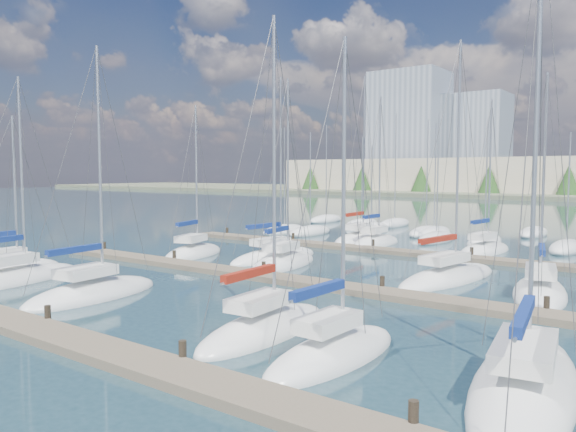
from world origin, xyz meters
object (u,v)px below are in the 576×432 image
Objects in this scene: sailboat_c at (93,293)px; sailboat_o at (376,242)px; sailboat_a at (9,271)px; sailboat_f at (525,385)px; sailboat_n at (360,239)px; sailboat_b at (14,279)px; sailboat_h at (193,253)px; sailboat_d at (265,329)px; sailboat_p at (485,250)px; sailboat_e at (333,354)px; sailboat_l at (540,293)px; sailboat_i at (274,257)px; sailboat_k at (448,277)px; sailboat_j at (284,263)px.

sailboat_o reaches higher than sailboat_c.
sailboat_c is (9.73, -0.70, -0.00)m from sailboat_a.
sailboat_f is 1.08× the size of sailboat_c.
sailboat_a is 0.67× the size of sailboat_n.
sailboat_c is 6.98m from sailboat_b.
sailboat_d is (17.18, -12.66, 0.01)m from sailboat_h.
sailboat_p is 11.65m from sailboat_n.
sailboat_o is (-12.89, 27.53, 0.01)m from sailboat_e.
sailboat_l is 0.90× the size of sailboat_c.
sailboat_h is 0.87× the size of sailboat_i.
sailboat_k is 1.21× the size of sailboat_h.
sailboat_l is at bearing 91.97° from sailboat_f.
sailboat_c is 0.85× the size of sailboat_n.
sailboat_h is 14.27m from sailboat_c.
sailboat_c reaches higher than sailboat_b.
sailboat_a is (-27.81, -12.91, 0.01)m from sailboat_l.
sailboat_b is 0.96× the size of sailboat_d.
sailboat_i is (-20.75, 14.77, 0.02)m from sailboat_f.
sailboat_n is (-2.66, 15.04, 0.01)m from sailboat_j.
sailboat_h is 6.43m from sailboat_i.
sailboat_h is 0.92× the size of sailboat_d.
sailboat_j is at bearing -13.20° from sailboat_h.
sailboat_h is at bearing 109.62° from sailboat_c.
sailboat_i is at bearing 50.77° from sailboat_a.
sailboat_p is 28.50m from sailboat_e.
sailboat_o is (8.06, 13.86, 0.01)m from sailboat_h.
sailboat_l is 24.26m from sailboat_h.
sailboat_h is 0.95× the size of sailboat_p.
sailboat_l is at bearing 17.62° from sailboat_b.
sailboat_b is at bearing -109.74° from sailboat_h.
sailboat_d is at bearing -4.90° from sailboat_c.
sailboat_p is 0.95× the size of sailboat_c.
sailboat_e is at bearing -41.46° from sailboat_i.
sailboat_b is at bearing -163.79° from sailboat_l.
sailboat_l is 22.63m from sailboat_c.
sailboat_l is 0.89× the size of sailboat_o.
sailboat_p is 0.97× the size of sailboat_d.
sailboat_a is at bearing -144.38° from sailboat_j.
sailboat_l is 0.87× the size of sailboat_i.
sailboat_d reaches higher than sailboat_l.
sailboat_f reaches higher than sailboat_j.
sailboat_i is (-14.87, 15.79, 0.00)m from sailboat_e.
sailboat_b is 0.79× the size of sailboat_n.
sailboat_o is at bearing 79.96° from sailboat_c.
sailboat_n is (-0.64, 28.35, 0.02)m from sailboat_c.
sailboat_o reaches higher than sailboat_p.
sailboat_b is at bearing -26.95° from sailboat_a.
sailboat_h is 16.44m from sailboat_n.
sailboat_l is 15.54m from sailboat_p.
sailboat_a is 0.83× the size of sailboat_p.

